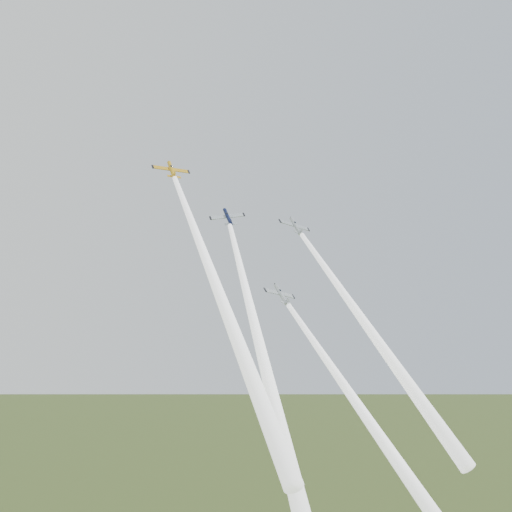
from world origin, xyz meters
name	(u,v)px	position (x,y,z in m)	size (l,w,h in m)	color
plane_yellow	(172,170)	(-14.62, 2.04, 109.09)	(7.70, 7.64, 1.21)	gold
smoke_trail_yellow	(218,291)	(-18.22, -25.10, 82.91)	(2.45, 2.45, 69.36)	white
plane_navy	(228,217)	(-1.06, 3.63, 101.31)	(7.52, 7.47, 1.18)	#0E163E
smoke_trail_navy	(258,336)	(-8.99, -21.39, 76.20)	(2.45, 2.45, 66.25)	white
plane_silver_right	(296,226)	(12.41, -1.65, 99.86)	(7.62, 7.56, 1.19)	#AFB8BD
smoke_trail_silver_right	(370,330)	(11.84, -25.02, 77.50)	(2.45, 2.45, 58.31)	white
plane_silver_low	(281,294)	(3.25, -9.80, 84.42)	(7.15, 7.10, 1.12)	#AAB2B8
smoke_trail_silver_low	(362,412)	(4.88, -30.80, 64.27)	(2.45, 2.45, 51.89)	white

